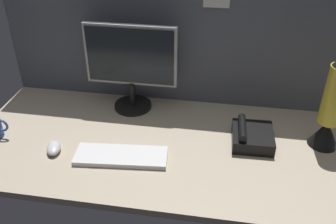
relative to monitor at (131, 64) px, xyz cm
name	(u,v)px	position (x,y,z in cm)	size (l,w,h in cm)	color
ground_plane	(179,145)	(26.49, -25.13, -24.59)	(180.00, 80.00, 3.00)	tan
cubicle_wall_back	(192,34)	(26.50, 12.37, 11.43)	(180.00, 5.50, 69.00)	#565B66
monitor	(131,64)	(0.00, 0.00, 0.00)	(42.77, 18.00, 41.57)	black
keyboard	(121,156)	(4.80, -39.62, -22.09)	(37.00, 13.00, 2.00)	silver
mouse	(54,148)	(-23.71, -39.93, -21.39)	(5.60, 9.60, 3.40)	silver
lava_lamp	(331,110)	(86.45, -16.74, -5.97)	(12.47, 12.47, 40.80)	black
desk_phone	(252,136)	(56.55, -20.41, -19.90)	(17.56, 19.50, 8.80)	black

